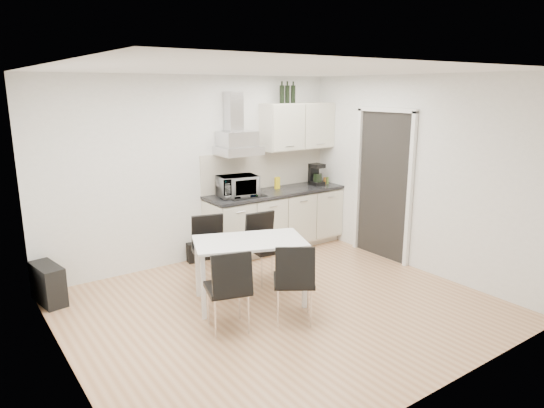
# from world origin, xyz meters

# --- Properties ---
(ground) EXTENTS (4.50, 4.50, 0.00)m
(ground) POSITION_xyz_m (0.00, 0.00, 0.00)
(ground) COLOR tan
(ground) RESTS_ON ground
(wall_back) EXTENTS (4.50, 0.10, 2.60)m
(wall_back) POSITION_xyz_m (0.00, 2.00, 1.30)
(wall_back) COLOR white
(wall_back) RESTS_ON ground
(wall_front) EXTENTS (4.50, 0.10, 2.60)m
(wall_front) POSITION_xyz_m (0.00, -2.00, 1.30)
(wall_front) COLOR white
(wall_front) RESTS_ON ground
(wall_left) EXTENTS (0.10, 4.00, 2.60)m
(wall_left) POSITION_xyz_m (-2.25, 0.00, 1.30)
(wall_left) COLOR white
(wall_left) RESTS_ON ground
(wall_right) EXTENTS (0.10, 4.00, 2.60)m
(wall_right) POSITION_xyz_m (2.25, 0.00, 1.30)
(wall_right) COLOR white
(wall_right) RESTS_ON ground
(ceiling) EXTENTS (4.50, 4.50, 0.00)m
(ceiling) POSITION_xyz_m (0.00, 0.00, 2.60)
(ceiling) COLOR white
(ceiling) RESTS_ON wall_back
(doorway) EXTENTS (0.08, 1.04, 2.10)m
(doorway) POSITION_xyz_m (2.21, 0.55, 1.05)
(doorway) COLOR white
(doorway) RESTS_ON ground
(kitchenette) EXTENTS (2.22, 0.64, 2.52)m
(kitchenette) POSITION_xyz_m (1.18, 1.73, 0.83)
(kitchenette) COLOR beige
(kitchenette) RESTS_ON ground
(dining_table) EXTENTS (1.40, 1.10, 0.75)m
(dining_table) POSITION_xyz_m (-0.20, 0.33, 0.65)
(dining_table) COLOR white
(dining_table) RESTS_ON ground
(chair_far_left) EXTENTS (0.56, 0.60, 0.88)m
(chair_far_left) POSITION_xyz_m (-0.34, 0.98, 0.44)
(chair_far_left) COLOR black
(chair_far_left) RESTS_ON ground
(chair_far_right) EXTENTS (0.49, 0.54, 0.88)m
(chair_far_right) POSITION_xyz_m (0.30, 0.70, 0.44)
(chair_far_right) COLOR black
(chair_far_right) RESTS_ON ground
(chair_near_left) EXTENTS (0.56, 0.60, 0.88)m
(chair_near_left) POSITION_xyz_m (-0.74, -0.10, 0.44)
(chair_near_left) COLOR black
(chair_near_left) RESTS_ON ground
(chair_near_right) EXTENTS (0.65, 0.66, 0.88)m
(chair_near_right) POSITION_xyz_m (-0.07, -0.33, 0.44)
(chair_near_right) COLOR black
(chair_near_right) RESTS_ON ground
(guitar_amp) EXTENTS (0.32, 0.58, 0.46)m
(guitar_amp) POSITION_xyz_m (-2.11, 1.65, 0.23)
(guitar_amp) COLOR black
(guitar_amp) RESTS_ON ground
(floor_speaker) EXTENTS (0.19, 0.17, 0.28)m
(floor_speaker) POSITION_xyz_m (-0.15, 1.90, 0.14)
(floor_speaker) COLOR black
(floor_speaker) RESTS_ON ground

